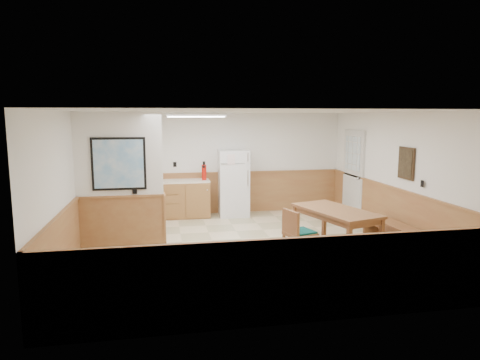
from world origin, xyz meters
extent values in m
plane|color=beige|center=(0.00, 0.00, 0.00)|extent=(6.00, 6.00, 0.00)
cube|color=silver|center=(0.00, 0.00, 2.50)|extent=(6.00, 6.00, 0.02)
cube|color=white|center=(0.00, 3.00, 1.25)|extent=(6.00, 0.02, 2.50)
cube|color=white|center=(3.00, 0.00, 1.25)|extent=(0.02, 6.00, 2.50)
cube|color=white|center=(-3.00, 0.00, 1.25)|extent=(0.02, 6.00, 2.50)
cube|color=#A67742|center=(0.00, 2.98, 0.50)|extent=(6.00, 0.04, 1.00)
cube|color=#A67742|center=(2.98, 0.00, 0.50)|extent=(0.04, 6.00, 1.00)
cube|color=#A67742|center=(-2.98, 0.00, 0.50)|extent=(0.04, 6.00, 1.00)
cube|color=white|center=(-2.25, 0.20, 1.75)|extent=(1.50, 0.15, 1.50)
cube|color=#A67742|center=(-2.25, 0.20, 0.50)|extent=(1.50, 0.17, 1.00)
cube|color=black|center=(-2.25, 0.10, 1.60)|extent=(0.92, 0.03, 0.92)
cube|color=white|center=(-2.25, 0.09, 1.60)|extent=(0.84, 0.01, 0.84)
cube|color=olive|center=(-1.10, 2.68, 0.43)|extent=(1.40, 0.60, 0.86)
cube|color=olive|center=(-2.57, 2.68, 0.43)|extent=(0.06, 0.60, 0.86)
cube|color=olive|center=(-1.83, 2.68, 0.43)|extent=(0.06, 0.60, 0.86)
cube|color=#F1E4CB|center=(-1.50, 2.68, 0.88)|extent=(2.20, 0.60, 0.04)
cube|color=#F1E4CB|center=(-1.50, 2.98, 0.95)|extent=(2.20, 0.02, 0.10)
cube|color=silver|center=(2.97, 1.90, 1.02)|extent=(0.05, 1.02, 2.15)
cube|color=silver|center=(2.96, 1.90, 1.02)|extent=(0.04, 0.90, 2.05)
cube|color=silver|center=(2.94, 1.90, 1.55)|extent=(0.02, 0.76, 0.80)
cube|color=silver|center=(-2.10, 2.98, 1.55)|extent=(0.80, 0.03, 1.00)
cube|color=silver|center=(-2.10, 2.96, 1.55)|extent=(0.70, 0.01, 0.90)
cube|color=#342415|center=(2.97, -0.30, 1.55)|extent=(0.03, 0.50, 0.60)
cube|color=black|center=(2.95, -0.30, 1.55)|extent=(0.01, 0.42, 0.52)
cube|color=silver|center=(-0.80, 1.30, 2.45)|extent=(1.20, 0.30, 0.08)
cube|color=white|center=(-0.80, 1.30, 2.40)|extent=(1.15, 0.25, 0.01)
cube|color=white|center=(0.19, 2.63, 0.81)|extent=(0.74, 0.73, 1.61)
cube|color=silver|center=(0.48, 2.27, 1.47)|extent=(0.03, 0.02, 0.21)
cube|color=silver|center=(0.48, 2.27, 0.97)|extent=(0.03, 0.02, 0.38)
cube|color=#A56D3C|center=(1.56, -0.40, 0.72)|extent=(1.27, 1.83, 0.05)
cube|color=#A56D3C|center=(1.56, -0.40, 0.65)|extent=(1.15, 1.71, 0.10)
cube|color=#A56D3C|center=(1.44, -1.24, 0.35)|extent=(0.09, 0.09, 0.70)
cube|color=#A56D3C|center=(1.00, 0.23, 0.35)|extent=(0.09, 0.09, 0.70)
cube|color=#A56D3C|center=(2.12, -1.04, 0.35)|extent=(0.09, 0.09, 0.70)
cube|color=#A56D3C|center=(1.68, 0.44, 0.35)|extent=(0.09, 0.09, 0.70)
cube|color=#A56D3C|center=(2.71, -0.45, 0.42)|extent=(0.46, 1.69, 0.05)
cube|color=#A56D3C|center=(2.71, -1.24, 0.20)|extent=(0.35, 0.08, 0.40)
cube|color=#A56D3C|center=(2.71, 0.33, 0.20)|extent=(0.35, 0.08, 0.40)
cube|color=#A56D3C|center=(0.79, -0.72, 0.42)|extent=(0.57, 0.57, 0.06)
cube|color=#0F4E42|center=(0.79, -0.72, 0.47)|extent=(0.52, 0.52, 0.03)
cube|color=#A56D3C|center=(0.60, -0.78, 0.65)|extent=(0.18, 0.46, 0.40)
cube|color=#0F4E42|center=(0.40, -0.83, 0.65)|extent=(0.13, 0.39, 0.34)
cube|color=#A56D3C|center=(0.65, -0.97, 0.20)|extent=(0.05, 0.05, 0.39)
cube|color=#A56D3C|center=(0.54, -0.59, 0.20)|extent=(0.05, 0.05, 0.39)
cube|color=#A56D3C|center=(1.04, -0.86, 0.20)|extent=(0.05, 0.05, 0.39)
cube|color=#A56D3C|center=(0.92, -0.47, 0.20)|extent=(0.05, 0.05, 0.39)
cylinder|color=red|center=(-0.52, 2.64, 1.08)|extent=(0.12, 0.12, 0.37)
cylinder|color=black|center=(-0.52, 2.64, 1.31)|extent=(0.06, 0.06, 0.08)
cylinder|color=#178238|center=(-2.33, 2.69, 1.02)|extent=(0.08, 0.08, 0.25)
camera|label=1|loc=(-1.52, -7.52, 2.42)|focal=32.00mm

